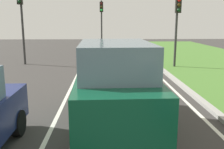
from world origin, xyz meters
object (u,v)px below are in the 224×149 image
Objects in this scene: traffic_light_near_right at (177,18)px; traffic_light_far_median at (102,17)px; car_suv_ahead at (115,85)px; traffic_light_overhead_left at (21,12)px.

traffic_light_near_right is 9.82m from traffic_light_far_median.
traffic_light_overhead_left reaches higher than car_suv_ahead.
traffic_light_overhead_left reaches higher than traffic_light_far_median.
traffic_light_near_right is at bearing -9.07° from traffic_light_overhead_left.
traffic_light_far_median is (-0.41, 17.67, 2.06)m from car_suv_ahead.
car_suv_ahead is 12.03m from traffic_light_overhead_left.
traffic_light_near_right is (4.12, 8.95, 1.83)m from car_suv_ahead.
car_suv_ahead is 0.91× the size of traffic_light_overhead_left.
traffic_light_near_right is at bearing 63.80° from car_suv_ahead.
traffic_light_near_right is 9.73m from traffic_light_overhead_left.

